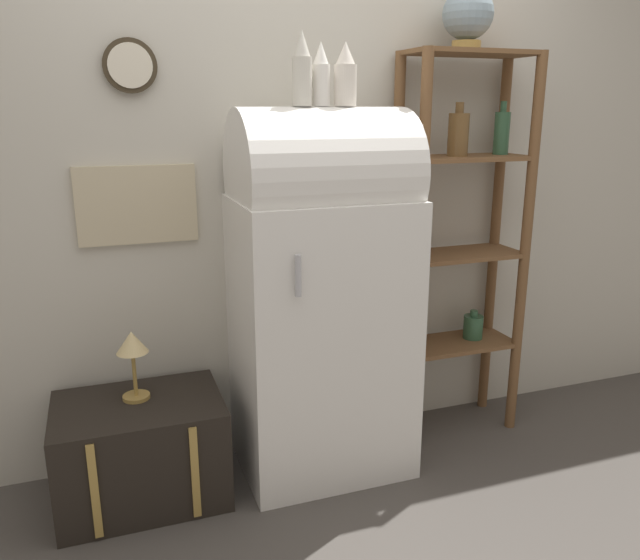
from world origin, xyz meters
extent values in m
plane|color=#4C4742|center=(0.00, 0.00, 0.00)|extent=(12.00, 12.00, 0.00)
cube|color=beige|center=(0.00, 0.58, 1.35)|extent=(7.00, 0.05, 2.70)
cylinder|color=#382D1E|center=(-0.71, 0.54, 1.74)|extent=(0.21, 0.03, 0.21)
cylinder|color=beige|center=(-0.71, 0.52, 1.74)|extent=(0.17, 0.01, 0.17)
cube|color=#C6B793|center=(-0.72, 0.54, 1.20)|extent=(0.49, 0.02, 0.32)
cube|color=white|center=(0.00, 0.27, 0.61)|extent=(0.73, 0.55, 1.23)
cylinder|color=white|center=(0.00, 0.27, 1.33)|extent=(0.71, 0.52, 0.52)
cylinder|color=#B7B7BC|center=(-0.20, -0.02, 0.99)|extent=(0.02, 0.02, 0.16)
cube|color=black|center=(-0.80, 0.27, 0.22)|extent=(0.67, 0.47, 0.43)
cube|color=#AD8942|center=(-0.98, 0.03, 0.22)|extent=(0.03, 0.01, 0.39)
cube|color=#AD8942|center=(-0.61, 0.03, 0.22)|extent=(0.03, 0.01, 0.39)
cylinder|color=brown|center=(0.46, 0.26, 0.91)|extent=(0.05, 0.05, 1.83)
cylinder|color=brown|center=(1.02, 0.26, 0.91)|extent=(0.05, 0.05, 1.83)
cylinder|color=brown|center=(0.46, 0.51, 0.91)|extent=(0.05, 0.05, 1.83)
cylinder|color=brown|center=(1.02, 0.51, 0.91)|extent=(0.05, 0.05, 1.83)
cube|color=brown|center=(0.74, 0.38, 0.45)|extent=(0.60, 0.28, 0.02)
cube|color=brown|center=(0.74, 0.38, 0.90)|extent=(0.60, 0.28, 0.02)
cube|color=brown|center=(0.74, 0.38, 1.36)|extent=(0.60, 0.28, 0.02)
cube|color=brown|center=(0.74, 0.38, 1.82)|extent=(0.60, 0.28, 0.02)
cylinder|color=#335B3D|center=(0.94, 0.39, 1.47)|extent=(0.07, 0.07, 0.19)
cylinder|color=#335B3D|center=(0.94, 0.39, 1.59)|extent=(0.03, 0.03, 0.05)
cylinder|color=#335B3D|center=(0.86, 0.39, 0.52)|extent=(0.10, 0.10, 0.12)
cylinder|color=#335B3D|center=(0.86, 0.39, 0.59)|extent=(0.04, 0.04, 0.03)
cylinder|color=brown|center=(0.69, 0.37, 1.47)|extent=(0.09, 0.09, 0.19)
cylinder|color=brown|center=(0.69, 0.37, 1.59)|extent=(0.04, 0.04, 0.05)
cylinder|color=#AD8942|center=(0.72, 0.39, 1.85)|extent=(0.13, 0.13, 0.04)
sphere|color=#7F939E|center=(0.72, 0.39, 1.98)|extent=(0.22, 0.22, 0.22)
cylinder|color=beige|center=(-0.09, 0.26, 1.68)|extent=(0.08, 0.08, 0.18)
cone|color=beige|center=(-0.09, 0.26, 1.82)|extent=(0.07, 0.07, 0.10)
cylinder|color=white|center=(0.00, 0.29, 1.67)|extent=(0.07, 0.07, 0.16)
cone|color=white|center=(0.00, 0.29, 1.79)|extent=(0.06, 0.06, 0.09)
cylinder|color=silver|center=(0.10, 0.27, 1.67)|extent=(0.09, 0.09, 0.16)
cone|color=silver|center=(0.10, 0.27, 1.79)|extent=(0.08, 0.08, 0.09)
cylinder|color=#AD8942|center=(-0.80, 0.32, 0.44)|extent=(0.11, 0.11, 0.02)
cylinder|color=#AD8942|center=(-0.80, 0.32, 0.54)|extent=(0.02, 0.02, 0.19)
cone|color=#DBC184|center=(-0.80, 0.32, 0.68)|extent=(0.13, 0.13, 0.09)
camera|label=1|loc=(-0.87, -2.14, 1.58)|focal=35.00mm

